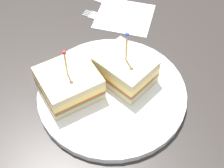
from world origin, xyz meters
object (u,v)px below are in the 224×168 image
object	(u,v)px
sandwich_half_back	(69,83)
fork	(103,18)
sandwich_half_front	(125,70)
knife	(114,4)
napkin	(124,16)
plate	(112,94)

from	to	relation	value
sandwich_half_back	fork	xyz separation A→B (cm)	(-20.89, 3.51, -3.48)
sandwich_half_front	knife	world-z (taller)	sandwich_half_front
napkin	sandwich_half_front	bearing A→B (deg)	3.88
fork	knife	bearing A→B (deg)	156.64
napkin	knife	world-z (taller)	knife
fork	knife	distance (cm)	5.10
sandwich_half_back	fork	distance (cm)	21.47
sandwich_half_front	napkin	size ratio (longest dim) A/B	0.99
plate	sandwich_half_front	xyz separation A→B (cm)	(-2.87, 2.05, 3.21)
sandwich_half_back	knife	xyz separation A→B (cm)	(-25.57, 5.54, -3.48)
plate	fork	xyz separation A→B (cm)	(-20.24, -3.62, -0.50)
fork	knife	size ratio (longest dim) A/B	0.97
sandwich_half_front	sandwich_half_back	distance (cm)	9.84
knife	sandwich_half_back	bearing A→B (deg)	-12.21
plate	sandwich_half_back	size ratio (longest dim) A/B	2.05
plate	sandwich_half_front	size ratio (longest dim) A/B	2.21
knife	fork	bearing A→B (deg)	-23.36
plate	napkin	xyz separation A→B (cm)	(-21.28, 0.80, -0.60)
plate	fork	bearing A→B (deg)	-169.87
sandwich_half_front	fork	world-z (taller)	sandwich_half_front
sandwich_half_front	sandwich_half_back	xyz separation A→B (cm)	(3.52, -9.18, -0.22)
sandwich_half_back	plate	bearing A→B (deg)	95.16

